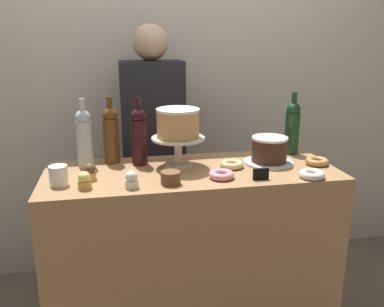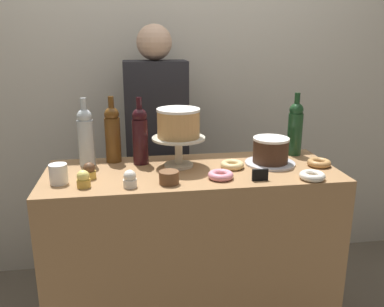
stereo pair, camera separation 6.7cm
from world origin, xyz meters
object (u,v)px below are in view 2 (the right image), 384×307
(cupcake_chocolate, at_px, (89,171))
(price_sign_chalkboard, at_px, (260,175))
(cake_stand_pedestal, at_px, (179,146))
(wine_bottle_green, at_px, (295,128))
(donut_glazed, at_px, (232,165))
(white_layer_cake, at_px, (178,123))
(wine_bottle_amber, at_px, (113,133))
(cupcake_lemon, at_px, (83,179))
(donut_sugar, at_px, (312,176))
(donut_maple, at_px, (319,163))
(coffee_cup_ceramic, at_px, (58,174))
(wine_bottle_dark_red, at_px, (140,135))
(chocolate_round_cake, at_px, (271,150))
(barista_figure, at_px, (157,156))
(wine_bottle_clear, at_px, (86,136))
(donut_pink, at_px, (221,175))
(cupcake_vanilla, at_px, (130,179))
(cookie_stack, at_px, (169,177))

(cupcake_chocolate, relative_size, price_sign_chalkboard, 1.06)
(cake_stand_pedestal, bearing_deg, wine_bottle_green, 9.81)
(donut_glazed, bearing_deg, white_layer_cake, 163.51)
(wine_bottle_amber, relative_size, cupcake_lemon, 4.38)
(wine_bottle_green, xyz_separation_m, donut_sugar, (-0.07, -0.38, -0.13))
(wine_bottle_green, xyz_separation_m, donut_glazed, (-0.38, -0.18, -0.13))
(donut_maple, xyz_separation_m, coffee_cup_ceramic, (-1.19, -0.06, 0.03))
(price_sign_chalkboard, bearing_deg, wine_bottle_amber, 148.85)
(wine_bottle_green, xyz_separation_m, cupcake_lemon, (-1.04, -0.33, -0.11))
(wine_bottle_dark_red, relative_size, donut_glazed, 2.91)
(cake_stand_pedestal, relative_size, chocolate_round_cake, 1.46)
(cake_stand_pedestal, relative_size, cupcake_lemon, 3.39)
(barista_figure, bearing_deg, donut_glazed, -61.21)
(white_layer_cake, xyz_separation_m, wine_bottle_amber, (-0.31, 0.12, -0.07))
(wine_bottle_clear, distance_m, donut_pink, 0.67)
(price_sign_chalkboard, bearing_deg, cupcake_vanilla, 179.36)
(cupcake_lemon, xyz_separation_m, cookie_stack, (0.35, -0.01, -0.01))
(cake_stand_pedestal, relative_size, wine_bottle_dark_red, 0.77)
(donut_pink, distance_m, barista_figure, 0.75)
(white_layer_cake, xyz_separation_m, cupcake_lemon, (-0.42, -0.22, -0.18))
(wine_bottle_dark_red, relative_size, barista_figure, 0.20)
(white_layer_cake, height_order, price_sign_chalkboard, white_layer_cake)
(wine_bottle_dark_red, xyz_separation_m, donut_pink, (0.34, -0.28, -0.13))
(donut_glazed, bearing_deg, cake_stand_pedestal, 163.51)
(cake_stand_pedestal, distance_m, donut_sugar, 0.62)
(donut_sugar, bearing_deg, cupcake_chocolate, 170.65)
(white_layer_cake, bearing_deg, donut_glazed, -16.49)
(cupcake_vanilla, bearing_deg, cupcake_lemon, 171.84)
(white_layer_cake, bearing_deg, price_sign_chalkboard, -38.72)
(cupcake_lemon, distance_m, price_sign_chalkboard, 0.74)
(cupcake_chocolate, relative_size, barista_figure, 0.05)
(cookie_stack, height_order, coffee_cup_ceramic, coffee_cup_ceramic)
(donut_pink, bearing_deg, barista_figure, 107.97)
(cupcake_chocolate, relative_size, donut_maple, 0.66)
(white_layer_cake, relative_size, donut_glazed, 1.81)
(donut_pink, height_order, donut_maple, same)
(wine_bottle_green, distance_m, donut_glazed, 0.44)
(cupcake_vanilla, height_order, cupcake_chocolate, same)
(wine_bottle_amber, bearing_deg, donut_glazed, -19.50)
(wine_bottle_dark_red, relative_size, donut_sugar, 2.91)
(chocolate_round_cake, height_order, cupcake_vanilla, chocolate_round_cake)
(cupcake_vanilla, bearing_deg, price_sign_chalkboard, -0.64)
(cupcake_chocolate, bearing_deg, cake_stand_pedestal, 16.15)
(cake_stand_pedestal, height_order, wine_bottle_clear, wine_bottle_clear)
(white_layer_cake, distance_m, wine_bottle_amber, 0.34)
(chocolate_round_cake, distance_m, donut_pink, 0.33)
(cupcake_vanilla, distance_m, barista_figure, 0.78)
(donut_sugar, height_order, barista_figure, barista_figure)
(chocolate_round_cake, xyz_separation_m, cupcake_vanilla, (-0.68, -0.21, -0.04))
(wine_bottle_amber, bearing_deg, cupcake_vanilla, -78.47)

